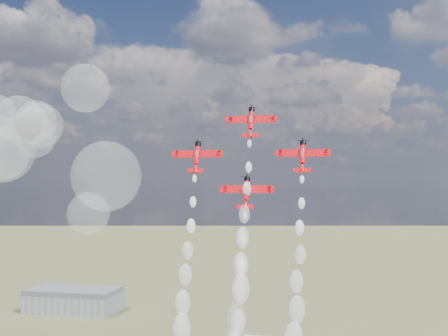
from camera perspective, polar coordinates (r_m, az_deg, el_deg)
name	(u,v)px	position (r m, az deg, el deg)	size (l,w,h in m)	color
hangar	(74,300)	(371.00, -13.58, -11.63)	(50.00, 28.00, 13.00)	gray
plane_lead	(251,122)	(150.11, 2.48, 4.26)	(11.17, 4.80, 7.71)	red
plane_left	(197,156)	(149.65, -2.49, 1.06)	(11.17, 4.80, 7.71)	red
plane_right	(303,156)	(144.83, 7.20, 1.14)	(11.17, 4.80, 7.71)	red
plane_slot	(246,192)	(143.79, 2.06, -2.19)	(11.17, 4.80, 7.71)	red
smoke_trail_lead	(238,322)	(137.68, 1.29, -13.88)	(5.63, 20.77, 52.80)	white
drifted_smoke_cloud	(48,148)	(197.10, -15.76, 1.81)	(53.56, 40.09, 50.79)	white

